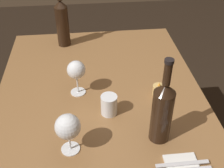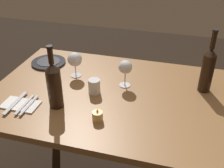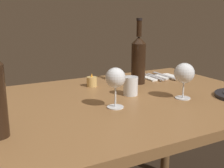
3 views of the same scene
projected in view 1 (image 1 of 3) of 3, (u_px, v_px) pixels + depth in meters
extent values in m
cube|color=olive|center=(101.00, 105.00, 1.21)|extent=(1.30, 0.90, 0.04)
cylinder|color=brown|center=(38.00, 93.00, 1.86)|extent=(0.06, 0.06, 0.70)
cylinder|color=brown|center=(152.00, 86.00, 1.93)|extent=(0.06, 0.06, 0.70)
cylinder|color=white|center=(78.00, 92.00, 1.25)|extent=(0.07, 0.07, 0.00)
cylinder|color=white|center=(77.00, 84.00, 1.22)|extent=(0.01, 0.01, 0.08)
sphere|color=white|center=(76.00, 70.00, 1.18)|extent=(0.08, 0.08, 0.08)
cylinder|color=#42070F|center=(76.00, 71.00, 1.18)|extent=(0.06, 0.06, 0.02)
cylinder|color=white|center=(71.00, 149.00, 1.00)|extent=(0.07, 0.07, 0.00)
cylinder|color=white|center=(70.00, 141.00, 0.97)|extent=(0.01, 0.01, 0.07)
sphere|color=white|center=(68.00, 127.00, 0.93)|extent=(0.09, 0.09, 0.09)
cylinder|color=#42070F|center=(68.00, 128.00, 0.94)|extent=(0.07, 0.07, 0.02)
cylinder|color=black|center=(63.00, 26.00, 1.53)|extent=(0.07, 0.07, 0.22)
cone|color=black|center=(60.00, 4.00, 1.45)|extent=(0.07, 0.07, 0.03)
cylinder|color=black|center=(161.00, 116.00, 0.98)|extent=(0.07, 0.07, 0.21)
cone|color=black|center=(165.00, 88.00, 0.91)|extent=(0.07, 0.07, 0.03)
cylinder|color=black|center=(168.00, 74.00, 0.87)|extent=(0.03, 0.03, 0.08)
cylinder|color=black|center=(169.00, 61.00, 0.85)|extent=(0.03, 0.03, 0.01)
cylinder|color=white|center=(109.00, 105.00, 1.12)|extent=(0.07, 0.07, 0.08)
cylinder|color=silver|center=(109.00, 108.00, 1.13)|extent=(0.06, 0.06, 0.04)
cylinder|color=#DBB266|center=(158.00, 90.00, 1.23)|extent=(0.05, 0.05, 0.05)
cylinder|color=white|center=(158.00, 91.00, 1.23)|extent=(0.04, 0.04, 0.03)
cone|color=#F99E2D|center=(159.00, 84.00, 1.21)|extent=(0.01, 0.01, 0.02)
cube|color=silver|center=(182.00, 164.00, 0.94)|extent=(0.01, 0.18, 0.00)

